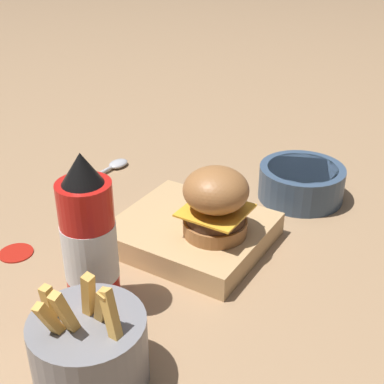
# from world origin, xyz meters

# --- Properties ---
(ground_plane) EXTENTS (6.00, 6.00, 0.00)m
(ground_plane) POSITION_xyz_m (0.00, 0.00, 0.00)
(ground_plane) COLOR #9E7A56
(serving_board) EXTENTS (0.21, 0.19, 0.04)m
(serving_board) POSITION_xyz_m (-0.06, 0.04, 0.02)
(serving_board) COLOR tan
(serving_board) RESTS_ON ground_plane
(burger) EXTENTS (0.09, 0.09, 0.10)m
(burger) POSITION_xyz_m (-0.10, 0.04, 0.08)
(burger) COLOR #9E6638
(burger) RESTS_ON serving_board
(ketchup_bottle) EXTENTS (0.07, 0.07, 0.21)m
(ketchup_bottle) POSITION_xyz_m (-0.03, 0.22, 0.09)
(ketchup_bottle) COLOR red
(ketchup_bottle) RESTS_ON ground_plane
(fries_basket) EXTENTS (0.12, 0.12, 0.14)m
(fries_basket) POSITION_xyz_m (-0.11, 0.31, 0.04)
(fries_basket) COLOR slate
(fries_basket) RESTS_ON ground_plane
(side_bowl) EXTENTS (0.14, 0.14, 0.06)m
(side_bowl) POSITION_xyz_m (-0.14, -0.18, 0.03)
(side_bowl) COLOR #384C66
(side_bowl) RESTS_ON ground_plane
(spoon) EXTENTS (0.03, 0.18, 0.01)m
(spoon) POSITION_xyz_m (0.20, -0.08, 0.01)
(spoon) COLOR #B2B2B7
(spoon) RESTS_ON ground_plane
(ketchup_puddle) EXTENTS (0.05, 0.05, 0.00)m
(ketchup_puddle) POSITION_xyz_m (0.14, 0.19, 0.00)
(ketchup_puddle) COLOR #B21E14
(ketchup_puddle) RESTS_ON ground_plane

